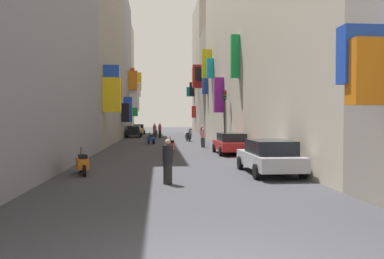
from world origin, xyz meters
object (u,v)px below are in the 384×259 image
Objects in this scene: parked_car_yellow at (139,129)px; parked_car_red at (231,143)px; pedestrian_far_away at (203,138)px; scooter_black at (188,137)px; pedestrian_crossing at (155,131)px; scooter_blue at (151,139)px; scooter_orange at (82,164)px; scooter_green at (156,133)px; pedestrian_near_left at (168,162)px; parked_car_black at (134,131)px; pedestrian_near_right at (202,134)px; pedestrian_mid_street at (160,131)px; parked_car_silver at (269,156)px; scooter_red at (171,146)px; scooter_white at (190,132)px; traffic_light_near_corner at (225,109)px.

parked_car_red is (7.82, -33.20, -0.05)m from parked_car_yellow.
scooter_black is at bearing 93.50° from pedestrian_far_away.
scooter_blue is at bearing -91.54° from pedestrian_crossing.
scooter_orange is 0.95× the size of scooter_black.
scooter_black is at bearing -71.99° from scooter_green.
scooter_orange is at bearing -115.14° from pedestrian_far_away.
pedestrian_near_left is at bearing -88.90° from scooter_green.
parked_car_black is 2.52× the size of pedestrian_near_right.
pedestrian_far_away reaches higher than scooter_blue.
scooter_orange is at bearing -110.85° from pedestrian_near_right.
pedestrian_crossing is 2.49m from pedestrian_mid_street.
parked_car_silver is 15.01m from pedestrian_far_away.
parked_car_yellow is at bearing 108.96° from scooter_green.
pedestrian_mid_street is at bearing 85.60° from scooter_blue.
scooter_green is 33.95m from scooter_orange.
pedestrian_crossing is 13.59m from pedestrian_far_away.
parked_car_silver is at bearing -85.96° from pedestrian_far_away.
scooter_red is 12.35m from pedestrian_near_left.
scooter_red is 17.75m from pedestrian_crossing.
pedestrian_near_left reaches higher than scooter_green.
pedestrian_mid_street is (-4.43, -8.47, 0.44)m from scooter_white.
pedestrian_far_away reaches higher than scooter_black.
parked_car_silver is 2.34× the size of scooter_blue.
pedestrian_mid_street reaches higher than scooter_white.
pedestrian_crossing is (2.69, -4.91, 0.14)m from parked_car_black.
scooter_red is 0.41× the size of traffic_light_near_corner.
pedestrian_near_right is 0.96× the size of pedestrian_mid_street.
pedestrian_mid_street is at bearing 102.77° from pedestrian_far_away.
scooter_green is at bearing 101.64° from pedestrian_far_away.
scooter_white is at bearing 78.58° from scooter_orange.
pedestrian_near_left reaches higher than parked_car_red.
scooter_black is (6.15, -18.47, -0.32)m from parked_car_yellow.
pedestrian_far_away is at bearing -78.36° from scooter_green.
pedestrian_mid_street is (3.20, -11.83, 0.12)m from parked_car_yellow.
pedestrian_near_right reaches higher than pedestrian_far_away.
parked_car_silver is 2.50× the size of scooter_orange.
parked_car_black is at bearing 100.06° from scooter_red.
scooter_red is at bearing 110.53° from parked_car_silver.
scooter_blue is at bearing 99.53° from scooter_red.
scooter_orange and scooter_black have the same top height.
pedestrian_far_away is at bearing -92.26° from scooter_white.
traffic_light_near_corner is at bearing -75.35° from scooter_black.
pedestrian_mid_street is (0.50, -3.99, 0.44)m from scooter_green.
pedestrian_near_right is 11.45m from pedestrian_mid_street.
scooter_green and scooter_white have the same top height.
pedestrian_mid_street is (-0.71, 20.11, 0.44)m from scooter_red.
pedestrian_near_right is 5.38m from traffic_light_near_corner.
pedestrian_near_right is (7.27, 19.10, 0.40)m from scooter_orange.
scooter_white is 0.40× the size of traffic_light_near_corner.
pedestrian_near_left is at bearing -154.16° from parked_car_silver.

